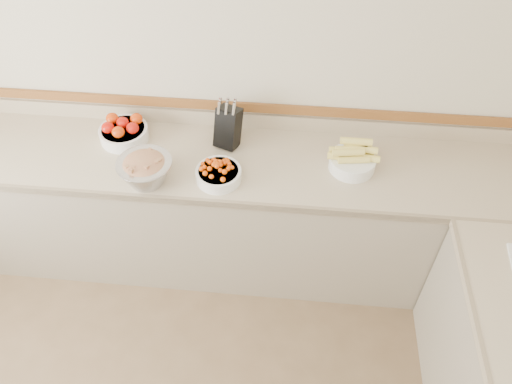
# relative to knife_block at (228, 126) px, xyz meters

# --- Properties ---
(back_wall) EXTENTS (4.00, 0.00, 4.00)m
(back_wall) POSITION_rel_knife_block_xyz_m (-0.14, 0.17, 0.27)
(back_wall) COLOR beige
(back_wall) RESTS_ON ground_plane
(counter_back) EXTENTS (4.00, 0.65, 1.08)m
(counter_back) POSITION_rel_knife_block_xyz_m (-0.14, -0.15, -0.57)
(counter_back) COLOR tan
(counter_back) RESTS_ON ground_plane
(knife_block) EXTENTS (0.18, 0.19, 0.31)m
(knife_block) POSITION_rel_knife_block_xyz_m (0.00, 0.00, 0.00)
(knife_block) COLOR black
(knife_block) RESTS_ON counter_back
(tomato_bowl) EXTENTS (0.29, 0.29, 0.14)m
(tomato_bowl) POSITION_rel_knife_block_xyz_m (-0.62, -0.02, -0.07)
(tomato_bowl) COLOR white
(tomato_bowl) RESTS_ON counter_back
(cherry_tomato_bowl) EXTENTS (0.25, 0.25, 0.14)m
(cherry_tomato_bowl) POSITION_rel_knife_block_xyz_m (-0.01, -0.30, -0.08)
(cherry_tomato_bowl) COLOR white
(cherry_tomato_bowl) RESTS_ON counter_back
(corn_bowl) EXTENTS (0.29, 0.26, 0.19)m
(corn_bowl) POSITION_rel_knife_block_xyz_m (0.71, -0.14, -0.06)
(corn_bowl) COLOR white
(corn_bowl) RESTS_ON counter_back
(rhubarb_bowl) EXTENTS (0.30, 0.30, 0.17)m
(rhubarb_bowl) POSITION_rel_knife_block_xyz_m (-0.40, -0.36, -0.04)
(rhubarb_bowl) COLOR #B2B2BA
(rhubarb_bowl) RESTS_ON counter_back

